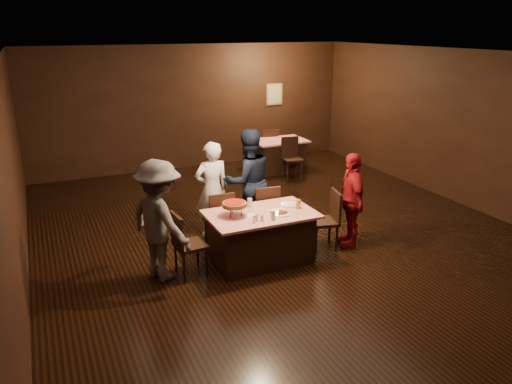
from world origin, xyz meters
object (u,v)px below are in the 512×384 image
(diner_grey_knit, at_px, (160,221))
(chair_back_near, at_px, (292,158))
(chair_far_left, at_px, (219,219))
(chair_end_right, at_px, (324,220))
(glass_amber, at_px, (298,204))
(glass_front_left, at_px, (273,215))
(chair_back_far, at_px, (268,147))
(diner_red_shirt, at_px, (351,200))
(plate_empty, at_px, (289,204))
(main_table, at_px, (261,237))
(chair_end_left, at_px, (190,244))
(diner_white_jacket, at_px, (212,190))
(glass_back, at_px, (250,203))
(chair_far_right, at_px, (264,211))
(back_table, at_px, (279,155))
(pizza_stand, at_px, (234,204))
(diner_navy_hoodie, at_px, (248,181))

(diner_grey_knit, bearing_deg, chair_back_near, -72.72)
(chair_far_left, xyz_separation_m, chair_end_right, (1.50, -0.75, 0.00))
(chair_far_left, xyz_separation_m, glass_amber, (1.00, -0.80, 0.37))
(chair_end_right, relative_size, glass_front_left, 6.79)
(chair_back_far, relative_size, glass_amber, 6.79)
(diner_red_shirt, bearing_deg, plate_empty, -84.79)
(chair_back_near, bearing_deg, main_table, -117.08)
(glass_amber, bearing_deg, diner_red_shirt, 0.00)
(chair_end_left, bearing_deg, glass_front_left, -108.98)
(chair_end_left, height_order, diner_grey_knit, diner_grey_knit)
(chair_end_right, bearing_deg, diner_white_jacket, -117.70)
(glass_front_left, distance_m, glass_back, 0.61)
(chair_far_right, xyz_separation_m, diner_grey_knit, (-1.90, -0.67, 0.39))
(main_table, relative_size, diner_white_jacket, 0.98)
(chair_end_right, distance_m, glass_back, 1.24)
(back_table, height_order, chair_back_near, chair_back_near)
(chair_far_right, height_order, chair_end_right, same)
(pizza_stand, height_order, glass_back, pizza_stand)
(diner_navy_hoodie, bearing_deg, main_table, 74.88)
(chair_far_left, bearing_deg, diner_white_jacket, -96.32)
(glass_front_left, bearing_deg, chair_back_near, 58.34)
(back_table, relative_size, plate_empty, 5.20)
(chair_far_left, xyz_separation_m, chair_far_right, (0.80, 0.00, 0.00))
(glass_back, bearing_deg, diner_white_jacket, 107.32)
(back_table, relative_size, chair_far_left, 1.37)
(diner_white_jacket, xyz_separation_m, glass_amber, (0.94, -1.27, 0.02))
(plate_empty, bearing_deg, chair_far_right, 104.04)
(plate_empty, bearing_deg, glass_amber, -75.96)
(chair_end_left, relative_size, glass_back, 6.79)
(chair_far_right, bearing_deg, chair_back_far, -111.80)
(back_table, height_order, diner_navy_hoodie, diner_navy_hoodie)
(diner_navy_hoodie, height_order, pizza_stand, diner_navy_hoodie)
(diner_white_jacket, distance_m, glass_back, 0.96)
(diner_red_shirt, distance_m, glass_front_left, 1.54)
(diner_white_jacket, relative_size, diner_grey_knit, 0.95)
(main_table, bearing_deg, diner_white_jacket, 105.44)
(chair_far_left, bearing_deg, glass_front_left, 114.50)
(diner_navy_hoodie, bearing_deg, chair_far_right, 104.64)
(main_table, distance_m, chair_end_left, 1.10)
(chair_far_right, bearing_deg, chair_end_left, 31.15)
(diner_grey_knit, bearing_deg, pizza_stand, -116.21)
(chair_far_right, height_order, chair_back_far, same)
(diner_red_shirt, height_order, glass_amber, diner_red_shirt)
(chair_far_right, bearing_deg, diner_white_jacket, -27.96)
(chair_back_near, xyz_separation_m, chair_back_far, (0.00, 1.30, 0.00))
(diner_white_jacket, bearing_deg, main_table, 104.13)
(chair_back_far, bearing_deg, chair_far_right, 73.44)
(back_table, height_order, chair_end_left, chair_end_left)
(diner_white_jacket, xyz_separation_m, diner_grey_knit, (-1.16, -1.14, 0.05))
(diner_red_shirt, height_order, glass_front_left, diner_red_shirt)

